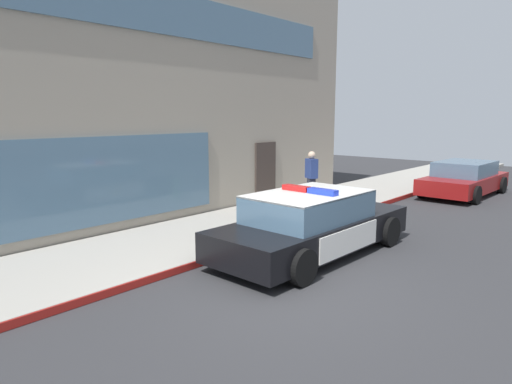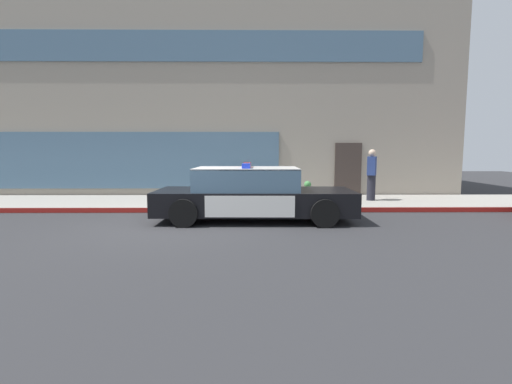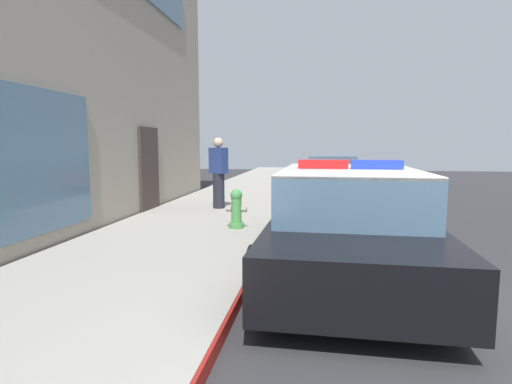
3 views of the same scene
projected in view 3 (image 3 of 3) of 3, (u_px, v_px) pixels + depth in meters
ground at (465, 347)px, 3.40m from camera, size 48.00×48.00×0.00m
sidewalk at (68, 312)px, 3.94m from camera, size 48.00×3.16×0.15m
curb_red_paint at (228, 322)px, 3.70m from camera, size 28.80×0.04×0.14m
police_cruiser at (347, 220)px, 5.49m from camera, size 5.11×2.19×1.49m
fire_hydrant at (236, 209)px, 7.49m from camera, size 0.34×0.39×0.73m
car_down_street at (332, 173)px, 15.12m from camera, size 4.69×2.18×1.29m
pedestrian_on_sidewalk at (219, 173)px, 9.79m from camera, size 0.40×0.47×1.71m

